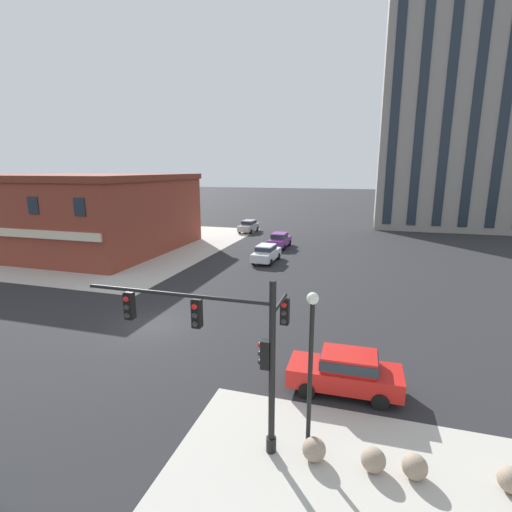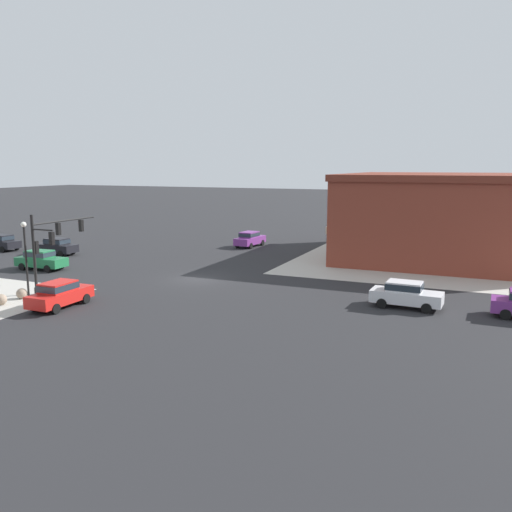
% 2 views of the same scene
% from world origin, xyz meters
% --- Properties ---
extents(ground_plane, '(320.00, 320.00, 0.00)m').
position_xyz_m(ground_plane, '(0.00, 0.00, 0.00)').
color(ground_plane, '#262628').
extents(sidewalk_far_corner, '(32.00, 32.00, 0.02)m').
position_xyz_m(sidewalk_far_corner, '(-20.00, 20.00, 0.00)').
color(sidewalk_far_corner, '#B7B2A8').
rests_on(sidewalk_far_corner, ground).
extents(traffic_signal_main, '(6.40, 2.09, 5.61)m').
position_xyz_m(traffic_signal_main, '(7.64, -7.60, 3.52)').
color(traffic_signal_main, black).
rests_on(traffic_signal_main, ground).
extents(bollard_sphere_curb_a, '(0.72, 0.72, 0.72)m').
position_xyz_m(bollard_sphere_curb_a, '(10.25, -7.79, 0.36)').
color(bollard_sphere_curb_a, gray).
rests_on(bollard_sphere_curb_a, ground).
extents(bollard_sphere_curb_b, '(0.72, 0.72, 0.72)m').
position_xyz_m(bollard_sphere_curb_b, '(11.98, -7.72, 0.36)').
color(bollard_sphere_curb_b, gray).
rests_on(bollard_sphere_curb_b, ground).
extents(street_lamp_corner_near, '(0.36, 0.36, 5.24)m').
position_xyz_m(street_lamp_corner_near, '(10.00, -7.42, 3.30)').
color(street_lamp_corner_near, black).
rests_on(street_lamp_corner_near, ground).
extents(car_main_northbound_near, '(2.02, 4.47, 1.68)m').
position_xyz_m(car_main_northbound_near, '(2.19, 16.43, 0.92)').
color(car_main_northbound_near, silver).
rests_on(car_main_northbound_near, ground).
extents(car_main_northbound_far, '(2.14, 4.52, 1.68)m').
position_xyz_m(car_main_northbound_far, '(-4.40, -26.43, 0.92)').
color(car_main_northbound_far, black).
rests_on(car_main_northbound_far, ground).
extents(car_main_southbound_near, '(4.53, 2.17, 1.68)m').
position_xyz_m(car_main_southbound_near, '(-17.33, -3.17, 0.92)').
color(car_main_southbound_near, '#7A3389').
rests_on(car_main_southbound_near, ground).
extents(car_main_southbound_far, '(2.07, 4.49, 1.68)m').
position_xyz_m(car_main_southbound_far, '(1.95, -14.42, 0.92)').
color(car_main_southbound_far, '#1E6B3D').
rests_on(car_main_southbound_far, ground).
extents(car_cross_eastbound, '(4.43, 1.96, 1.68)m').
position_xyz_m(car_cross_eastbound, '(10.91, -3.77, 0.92)').
color(car_cross_eastbound, red).
rests_on(car_cross_eastbound, ground).
extents(car_main_mid, '(1.91, 4.41, 1.68)m').
position_xyz_m(car_main_mid, '(-4.57, -18.93, 0.92)').
color(car_main_mid, black).
rests_on(car_main_mid, ground).
extents(storefront_block_near_corner, '(19.54, 18.47, 8.16)m').
position_xyz_m(storefront_block_near_corner, '(-18.58, 17.01, 4.09)').
color(storefront_block_near_corner, brown).
rests_on(storefront_block_near_corner, ground).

